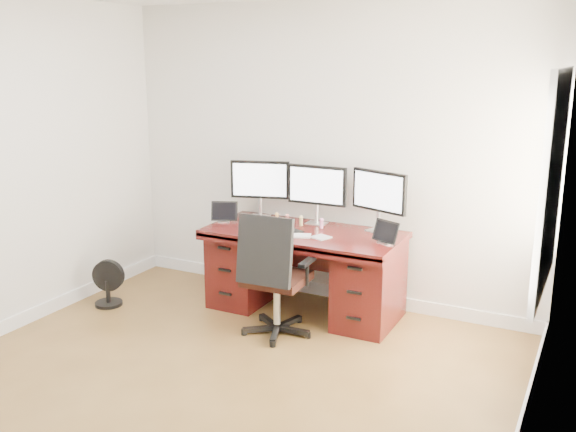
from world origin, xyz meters
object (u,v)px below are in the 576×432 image
at_px(desk, 305,268).
at_px(monitor_center, 317,187).
at_px(floor_fan, 107,284).
at_px(keyboard, 295,235).
at_px(office_chair, 274,296).

height_order(desk, monitor_center, monitor_center).
bearing_deg(desk, floor_fan, -157.35).
xyz_separation_m(monitor_center, keyboard, (0.01, -0.46, -0.33)).
height_order(floor_fan, keyboard, keyboard).
height_order(desk, floor_fan, desk).
distance_m(monitor_center, keyboard, 0.56).
xyz_separation_m(desk, monitor_center, (0.00, 0.24, 0.68)).
bearing_deg(floor_fan, keyboard, -2.97).
distance_m(office_chair, monitor_center, 1.10).
height_order(office_chair, keyboard, office_chair).
height_order(office_chair, floor_fan, office_chair).
bearing_deg(office_chair, floor_fan, -178.29).
relative_size(floor_fan, monitor_center, 0.77).
bearing_deg(desk, monitor_center, 89.99).
bearing_deg(floor_fan, monitor_center, 10.45).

